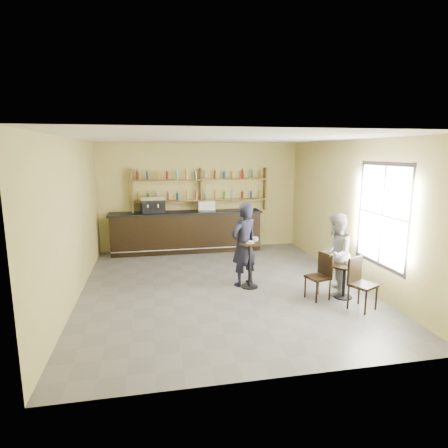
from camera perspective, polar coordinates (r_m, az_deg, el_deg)
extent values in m
plane|color=#5F5E63|center=(8.39, -0.29, -9.49)|extent=(7.00, 7.00, 0.00)
plane|color=white|center=(7.87, -0.31, 12.92)|extent=(7.00, 7.00, 0.00)
plane|color=#C6BC71|center=(11.40, -3.62, 4.20)|extent=(7.00, 0.00, 7.00)
plane|color=#C6BC71|center=(4.67, 7.84, -5.62)|extent=(7.00, 0.00, 7.00)
plane|color=#C6BC71|center=(7.98, -21.96, 0.57)|extent=(0.00, 7.00, 7.00)
plane|color=#C6BC71|center=(9.03, 18.76, 1.89)|extent=(0.00, 7.00, 7.00)
plane|color=white|center=(8.00, 23.01, 1.25)|extent=(0.00, 2.00, 2.00)
cube|color=white|center=(8.08, 3.99, -2.89)|extent=(0.18, 0.18, 0.00)
torus|color=#B99343|center=(8.07, 4.08, -2.73)|extent=(0.16, 0.16, 0.05)
imported|color=white|center=(8.20, 4.75, -2.33)|extent=(0.16, 0.16, 0.11)
imported|color=black|center=(8.23, 3.04, -3.17)|extent=(0.80, 0.70, 1.85)
imported|color=white|center=(7.95, 18.30, -5.65)|extent=(0.11, 0.11, 0.08)
imported|color=#929397|center=(8.06, 16.58, -4.46)|extent=(1.00, 1.05, 1.70)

